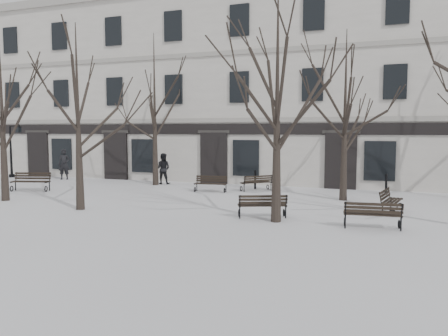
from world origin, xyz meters
The scene contains 18 objects.
ground centered at (0.00, 0.00, 0.00)m, with size 100.00×100.00×0.00m, color white.
building centered at (0.00, 12.96, 5.52)m, with size 40.40×10.20×11.40m.
tree_0 centered at (-9.84, -0.78, 4.67)m, with size 5.23×5.23×7.47m.
tree_1 centered at (-5.40, -1.48, 4.39)m, with size 4.91×4.91×7.02m.
tree_2 centered at (2.18, -1.19, 4.99)m, with size 5.59×5.59×7.98m.
tree_4 centered at (-6.33, 6.23, 5.19)m, with size 5.81×5.81×8.30m.
tree_5 centered at (3.93, 4.21, 4.56)m, with size 5.11×5.11×7.30m.
bench_0 centered at (-11.03, 1.97, 0.51)m, with size 1.95×1.15×0.93m.
bench_1 centered at (1.60, -0.74, 0.46)m, with size 1.76×1.18×0.84m.
bench_2 centered at (5.21, -1.25, 0.47)m, with size 1.77×0.81×0.86m.
bench_3 centered at (-2.43, 4.67, 0.43)m, with size 1.63×0.74×0.80m.
bench_4 centered at (-0.38, 5.78, 0.44)m, with size 1.54×1.50×0.81m.
bench_5 centered at (5.78, 1.78, 0.46)m, with size 0.94×1.78×0.86m.
lamp_post centered at (-16.80, 6.66, 1.99)m, with size 1.08×0.40×3.44m.
bollard_a centered at (-0.65, 6.45, 0.53)m, with size 0.13×0.13×0.99m.
bollard_b centered at (5.72, 6.61, 0.53)m, with size 0.13×0.13×1.00m.
pedestrian_a centered at (-12.93, 6.73, 0.00)m, with size 0.69×0.45×1.90m, color black.
pedestrian_b centered at (-6.12, 6.72, 0.00)m, with size 0.85×0.66×1.75m, color black.
Camera 1 is at (5.33, -15.23, 3.02)m, focal length 35.00 mm.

